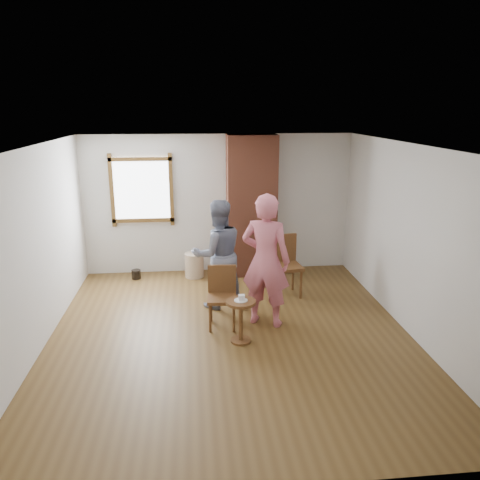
# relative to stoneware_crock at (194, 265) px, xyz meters

# --- Properties ---
(ground) EXTENTS (5.50, 5.50, 0.00)m
(ground) POSITION_rel_stoneware_crock_xyz_m (0.48, -2.40, -0.23)
(ground) COLOR brown
(ground) RESTS_ON ground
(room_shell) EXTENTS (5.04, 5.52, 2.62)m
(room_shell) POSITION_rel_stoneware_crock_xyz_m (0.42, -1.79, 1.58)
(room_shell) COLOR silver
(room_shell) RESTS_ON ground
(brick_chimney) EXTENTS (0.90, 0.50, 2.60)m
(brick_chimney) POSITION_rel_stoneware_crock_xyz_m (1.08, 0.10, 1.07)
(brick_chimney) COLOR #994E36
(brick_chimney) RESTS_ON ground
(stoneware_crock) EXTENTS (0.41, 0.41, 0.45)m
(stoneware_crock) POSITION_rel_stoneware_crock_xyz_m (0.00, 0.00, 0.00)
(stoneware_crock) COLOR #CAB492
(stoneware_crock) RESTS_ON ground
(dark_pot) EXTENTS (0.17, 0.17, 0.17)m
(dark_pot) POSITION_rel_stoneware_crock_xyz_m (-1.08, 0.00, -0.14)
(dark_pot) COLOR black
(dark_pot) RESTS_ON ground
(dining_chair_left) EXTENTS (0.44, 0.44, 0.88)m
(dining_chair_left) POSITION_rel_stoneware_crock_xyz_m (0.39, -2.05, 0.27)
(dining_chair_left) COLOR brown
(dining_chair_left) RESTS_ON ground
(dining_chair_right) EXTENTS (0.54, 0.54, 1.01)m
(dining_chair_right) POSITION_rel_stoneware_crock_xyz_m (1.52, -0.97, 0.34)
(dining_chair_right) COLOR brown
(dining_chair_right) RESTS_ON ground
(side_table) EXTENTS (0.40, 0.40, 0.60)m
(side_table) POSITION_rel_stoneware_crock_xyz_m (0.60, -2.59, 0.18)
(side_table) COLOR brown
(side_table) RESTS_ON ground
(cake_plate) EXTENTS (0.18, 0.18, 0.01)m
(cake_plate) POSITION_rel_stoneware_crock_xyz_m (0.60, -2.59, 0.38)
(cake_plate) COLOR white
(cake_plate) RESTS_ON side_table
(cake_slice) EXTENTS (0.08, 0.07, 0.06)m
(cake_slice) POSITION_rel_stoneware_crock_xyz_m (0.61, -2.59, 0.41)
(cake_slice) COLOR white
(cake_slice) RESTS_ON cake_plate
(man) EXTENTS (0.96, 0.82, 1.73)m
(man) POSITION_rel_stoneware_crock_xyz_m (0.37, -1.37, 0.64)
(man) COLOR #131834
(man) RESTS_ON ground
(person_pink) EXTENTS (0.84, 0.72, 1.94)m
(person_pink) POSITION_rel_stoneware_crock_xyz_m (1.01, -2.07, 0.74)
(person_pink) COLOR #D86C7F
(person_pink) RESTS_ON ground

